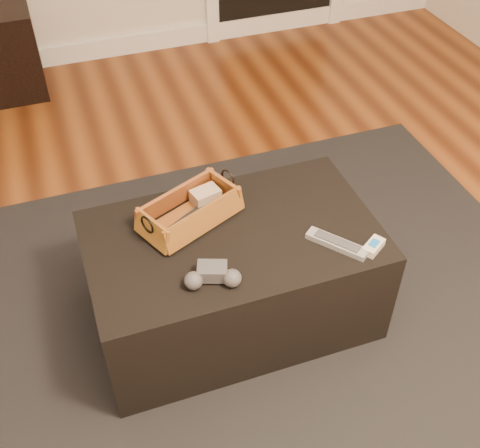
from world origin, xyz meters
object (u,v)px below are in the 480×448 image
object	(u,v)px
tv_remote	(189,220)
wicker_basket	(190,211)
cream_gadget	(374,246)
game_controller	(213,276)
ottoman	(233,276)
silver_remote	(337,243)

from	to	relation	value
tv_remote	wicker_basket	bearing A→B (deg)	30.87
tv_remote	cream_gadget	bearing A→B (deg)	-60.81
tv_remote	game_controller	xyz separation A→B (m)	(-0.00, -0.28, 0.01)
ottoman	silver_remote	world-z (taller)	silver_remote
game_controller	cream_gadget	xyz separation A→B (m)	(0.55, -0.04, -0.01)
ottoman	wicker_basket	distance (m)	0.30
wicker_basket	silver_remote	size ratio (longest dim) A/B	2.02
tv_remote	cream_gadget	size ratio (longest dim) A/B	1.96
ottoman	wicker_basket	xyz separation A→B (m)	(-0.11, 0.12, 0.25)
tv_remote	wicker_basket	world-z (taller)	wicker_basket
wicker_basket	game_controller	size ratio (longest dim) A/B	2.12
ottoman	game_controller	world-z (taller)	game_controller
game_controller	ottoman	bearing A→B (deg)	55.37
tv_remote	silver_remote	size ratio (longest dim) A/B	0.96
wicker_basket	game_controller	distance (m)	0.30
game_controller	silver_remote	bearing A→B (deg)	2.50
tv_remote	wicker_basket	distance (m)	0.03
wicker_basket	cream_gadget	xyz separation A→B (m)	(0.53, -0.34, -0.03)
silver_remote	tv_remote	bearing A→B (deg)	148.93
tv_remote	silver_remote	world-z (taller)	tv_remote
ottoman	tv_remote	xyz separation A→B (m)	(-0.13, 0.10, 0.23)
ottoman	silver_remote	bearing A→B (deg)	-28.30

